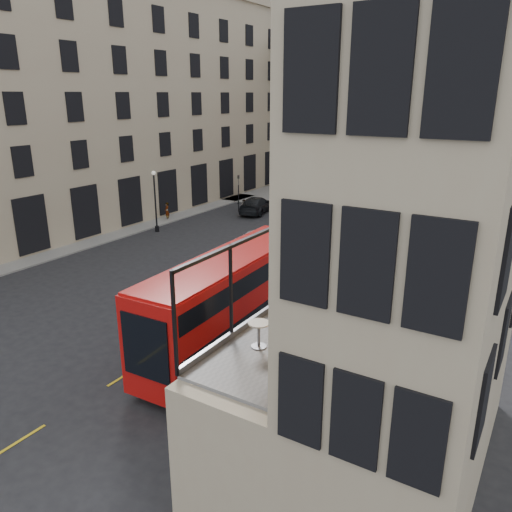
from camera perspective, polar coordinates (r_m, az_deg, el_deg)
The scene contains 31 objects.
ground at distance 21.87m, azimuth -9.98°, elevation -14.15°, with size 140.00×140.00×0.00m, color black.
host_building_main at distance 14.34m, azimuth 19.55°, elevation 1.77°, with size 7.26×11.40×15.10m.
host_frontage at distance 17.57m, azimuth 6.26°, elevation -14.04°, with size 3.00×11.00×4.50m, color tan.
cafe_floor at distance 16.47m, azimuth 6.53°, elevation -7.24°, with size 3.00×10.00×0.10m, color slate.
building_left at distance 51.94m, azimuth -18.97°, elevation 16.94°, with size 14.60×50.60×22.00m.
gateway at distance 64.08m, azimuth 16.19°, elevation 15.43°, with size 35.00×10.60×18.00m.
pavement_far at distance 56.04m, azimuth 11.52°, elevation 5.85°, with size 40.00×12.00×0.12m, color slate.
pavement_left at distance 44.59m, azimuth -21.21°, elevation 1.87°, with size 8.00×48.00×0.12m, color slate.
traffic_light_near at distance 30.40m, azimuth 3.32°, elevation 0.55°, with size 0.16×0.20×3.80m.
traffic_light_far at distance 50.77m, azimuth -2.02°, elevation 7.68°, with size 0.16×0.20×3.80m.
street_lamp_a at distance 44.28m, azimuth -11.41°, elevation 5.76°, with size 0.36×0.36×5.33m.
street_lamp_b at distance 51.92m, azimuth 10.12°, elevation 7.61°, with size 0.36×0.36×5.33m.
bus_near at distance 23.12m, azimuth -2.97°, elevation -4.79°, with size 3.07×11.64×4.61m.
bus_far at distance 52.23m, azimuth 8.16°, elevation 7.77°, with size 2.67×10.71×4.26m.
car_a at distance 39.55m, azimuth -0.21°, elevation 2.06°, with size 1.56×3.87×1.32m, color #A7A9B0.
car_b at distance 41.35m, azimuth 5.19°, elevation 2.68°, with size 1.36×3.90×1.28m, color #9C1609.
car_c at distance 50.82m, azimuth 0.06°, elevation 5.86°, with size 2.29×5.64×1.64m, color black.
bicycle at distance 35.81m, azimuth 3.68°, elevation 0.02°, with size 0.65×1.87×0.98m, color gray.
cyclist at distance 36.61m, azimuth 9.11°, elevation 1.03°, with size 0.71×0.47×1.95m, color #CDED18.
pedestrian_a at distance 49.90m, azimuth -1.36°, elevation 5.58°, with size 0.76×0.59×1.57m, color gray.
pedestrian_b at distance 52.87m, azimuth 8.02°, elevation 6.19°, with size 1.09×0.63×1.69m, color gray.
pedestrian_c at distance 49.44m, azimuth 14.06°, elevation 4.92°, with size 0.92×0.38×1.56m, color gray.
pedestrian_d at distance 47.27m, azimuth 16.91°, elevation 4.15°, with size 0.81×0.53×1.66m, color gray.
pedestrian_e at distance 48.55m, azimuth -10.14°, elevation 5.05°, with size 0.63×0.41×1.73m, color gray.
cafe_table_near at distance 14.39m, azimuth 0.32°, elevation -8.55°, with size 0.62×0.62×0.77m.
cafe_table_mid at distance 17.10m, azimuth 4.27°, elevation -4.31°, with size 0.56×0.56×0.70m.
cafe_table_far at distance 19.18m, azimuth 7.95°, elevation -1.58°, with size 0.69×0.69×0.86m.
cafe_chair_a at distance 13.72m, azimuth 5.32°, elevation -11.06°, with size 0.59×0.59×0.97m.
cafe_chair_b at distance 15.57m, azimuth 8.15°, elevation -7.49°, with size 0.53×0.53×0.95m.
cafe_chair_c at distance 15.93m, azimuth 10.04°, elevation -7.10°, with size 0.43×0.43×0.85m.
cafe_chair_d at distance 18.93m, azimuth 13.50°, elevation -3.25°, with size 0.45×0.45×0.79m.
Camera 1 is at (12.67, -13.57, 11.55)m, focal length 35.00 mm.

